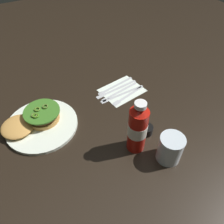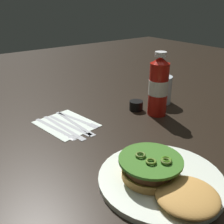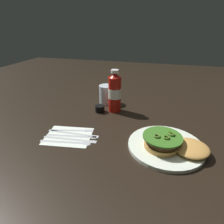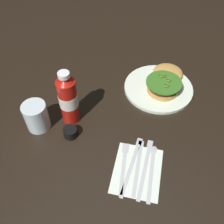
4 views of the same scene
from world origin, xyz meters
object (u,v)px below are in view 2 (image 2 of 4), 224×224
(condiment_cup, at_px, (136,106))
(steak_knife, at_px, (65,128))
(napkin, at_px, (66,124))
(butter_knife, at_px, (76,124))
(fork_utensil, at_px, (81,120))
(water_glass, at_px, (161,89))
(table_knife, at_px, (71,125))
(burger_sandwich, at_px, (163,177))
(spoon_utensil, at_px, (61,130))
(ketchup_bottle, at_px, (158,86))
(dinner_plate, at_px, (161,179))

(condiment_cup, height_order, steak_knife, condiment_cup)
(napkin, xyz_separation_m, butter_knife, (0.02, 0.02, 0.00))
(napkin, xyz_separation_m, fork_utensil, (0.01, 0.05, 0.00))
(water_glass, relative_size, table_knife, 0.51)
(burger_sandwich, height_order, table_knife, burger_sandwich)
(butter_knife, bearing_deg, spoon_utensil, -78.82)
(water_glass, height_order, condiment_cup, water_glass)
(ketchup_bottle, height_order, spoon_utensil, ketchup_bottle)
(napkin, distance_m, steak_knife, 0.04)
(condiment_cup, xyz_separation_m, table_knife, (-0.02, -0.25, -0.01))
(steak_knife, xyz_separation_m, table_knife, (-0.00, 0.02, 0.00))
(dinner_plate, bearing_deg, butter_knife, -179.00)
(fork_utensil, bearing_deg, table_knife, -72.29)
(spoon_utensil, bearing_deg, burger_sandwich, 7.49)
(condiment_cup, bearing_deg, spoon_utensil, -92.28)
(table_knife, bearing_deg, steak_knife, -78.73)
(condiment_cup, bearing_deg, butter_knife, -95.80)
(napkin, bearing_deg, water_glass, 83.11)
(ketchup_bottle, relative_size, spoon_utensil, 1.08)
(dinner_plate, bearing_deg, spoon_utensil, -169.04)
(ketchup_bottle, xyz_separation_m, steak_knife, (-0.09, -0.31, -0.10))
(dinner_plate, relative_size, water_glass, 2.69)
(butter_knife, bearing_deg, napkin, -137.00)
(burger_sandwich, height_order, ketchup_bottle, ketchup_bottle)
(butter_knife, bearing_deg, water_glass, 86.52)
(fork_utensil, bearing_deg, butter_knife, -63.57)
(dinner_plate, distance_m, napkin, 0.38)
(dinner_plate, relative_size, spoon_utensil, 1.39)
(dinner_plate, xyz_separation_m, fork_utensil, (-0.37, 0.02, -0.00))
(dinner_plate, bearing_deg, ketchup_bottle, 135.48)
(napkin, relative_size, spoon_utensil, 0.91)
(condiment_cup, distance_m, table_knife, 0.25)
(water_glass, bearing_deg, ketchup_bottle, -51.95)
(dinner_plate, height_order, condiment_cup, condiment_cup)
(table_knife, height_order, fork_utensil, same)
(dinner_plate, bearing_deg, fork_utensil, 177.06)
(condiment_cup, bearing_deg, steak_knife, -93.69)
(spoon_utensil, bearing_deg, table_knife, 104.10)
(burger_sandwich, bearing_deg, water_glass, 133.95)
(condiment_cup, height_order, table_knife, condiment_cup)
(condiment_cup, bearing_deg, table_knife, -95.09)
(water_glass, distance_m, butter_knife, 0.36)
(ketchup_bottle, height_order, fork_utensil, ketchup_bottle)
(napkin, height_order, table_knife, table_knife)
(water_glass, bearing_deg, butter_knife, -93.48)
(spoon_utensil, distance_m, butter_knife, 0.06)
(ketchup_bottle, distance_m, spoon_utensil, 0.35)
(ketchup_bottle, xyz_separation_m, butter_knife, (-0.09, -0.26, -0.10))
(ketchup_bottle, bearing_deg, steak_knife, -106.00)
(condiment_cup, distance_m, napkin, 0.26)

